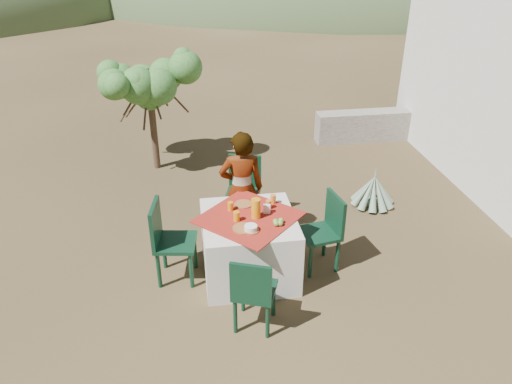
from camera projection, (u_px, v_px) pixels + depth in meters
ground at (201, 265)px, 5.94m from camera, size 160.00×160.00×0.00m
table at (249, 246)px, 5.62m from camera, size 1.30×1.30×0.76m
chair_far at (244, 187)px, 6.56m from camera, size 0.53×0.53×0.93m
chair_near at (253, 291)px, 4.78m from camera, size 0.51×0.51×0.86m
chair_left at (168, 238)px, 5.48m from camera, size 0.50×0.50×0.96m
chair_right at (325, 228)px, 5.70m from camera, size 0.49×0.49×0.91m
person at (242, 189)px, 6.03m from camera, size 0.55×0.36×1.49m
shrub_tree at (153, 88)px, 7.69m from camera, size 1.43×1.40×1.68m
agave at (373, 191)px, 7.08m from camera, size 0.63×0.61×0.66m
stone_wall at (385, 125)px, 9.23m from camera, size 2.60×0.35×0.55m
plate_far at (243, 204)px, 5.67m from camera, size 0.20×0.20×0.01m
plate_near at (244, 228)px, 5.22m from camera, size 0.23×0.23×0.01m
glass_far at (230, 206)px, 5.54m from camera, size 0.06×0.06×0.10m
glass_near at (237, 216)px, 5.34m from camera, size 0.07×0.07×0.11m
juice_pitcher at (256, 208)px, 5.37m from camera, size 0.10×0.10×0.23m
bowl_plate at (251, 230)px, 5.19m from camera, size 0.17×0.17×0.01m
white_bowl at (251, 228)px, 5.18m from camera, size 0.14×0.14×0.05m
jar_left at (269, 204)px, 5.57m from camera, size 0.06×0.06×0.10m
jar_right at (273, 199)px, 5.68m from camera, size 0.07×0.07×0.10m
napkin_holder at (267, 209)px, 5.49m from camera, size 0.09×0.06×0.10m
fruit_cluster at (278, 222)px, 5.28m from camera, size 0.12×0.11×0.06m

